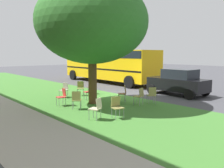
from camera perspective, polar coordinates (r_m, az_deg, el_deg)
ground at (r=15.26m, az=3.39°, el=-2.54°), size 80.00×80.00×0.00m
grass_verge at (r=13.26m, az=-6.60°, el=-4.06°), size 48.00×6.00×0.01m
sidewalk_strip at (r=11.44m, az=-25.24°, el=-6.54°), size 48.00×2.80×0.01m
street_tree at (r=12.41m, az=-4.83°, el=14.50°), size 5.68×5.68×6.28m
chair_0 at (r=9.62m, az=1.20°, el=-5.21°), size 0.51×0.50×0.88m
chair_1 at (r=12.18m, az=-11.86°, el=-2.71°), size 0.47×0.47×0.88m
chair_2 at (r=14.46m, az=-11.39°, el=-1.14°), size 0.50×0.50×0.88m
chair_3 at (r=11.18m, az=-8.51°, el=-3.52°), size 0.59×0.58×0.88m
chair_4 at (r=9.39m, az=-3.74°, el=-5.53°), size 0.56×0.55×0.88m
chair_5 at (r=13.61m, az=-5.52°, el=-1.55°), size 0.49×0.50×0.88m
chair_6 at (r=12.53m, az=9.53°, el=-2.38°), size 0.58×0.57×0.88m
chair_7 at (r=12.90m, az=2.72°, el=-2.01°), size 0.58×0.59×0.88m
chair_8 at (r=15.41m, az=-4.98°, el=-0.51°), size 0.56×0.56×0.88m
chair_9 at (r=12.15m, az=6.62°, el=-2.63°), size 0.51×0.51×0.88m
chair_10 at (r=15.01m, az=-7.56°, el=-0.75°), size 0.58×0.58×0.88m
parked_car at (r=15.53m, az=15.58°, el=0.50°), size 3.70×1.92×1.65m
school_bus at (r=21.65m, az=-0.95°, el=5.05°), size 10.40×2.80×2.88m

